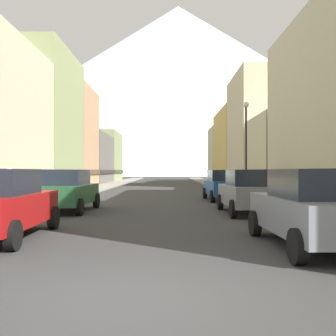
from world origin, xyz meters
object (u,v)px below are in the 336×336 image
Objects in this scene: car_right_2 at (225,185)px; car_right_1 at (250,191)px; pedestrian_2 at (11,189)px; car_right_0 at (315,208)px; car_left_0 at (1,204)px; pedestrian_0 at (247,182)px; pedestrian_1 at (67,184)px; car_left_1 at (68,190)px; streetlamp_right at (247,134)px.

car_right_1 is at bearing -89.98° from car_right_2.
pedestrian_2 reaches higher than car_right_2.
car_right_0 is 7.24m from car_right_1.
car_left_0 is at bearing -119.68° from car_right_2.
car_right_1 is 13.44m from pedestrian_0.
pedestrian_2 is at bearing -90.00° from pedestrian_1.
car_left_0 is at bearing -81.39° from pedestrian_1.
pedestrian_2 reaches higher than car_left_1.
streetlamp_right reaches higher than car_left_1.
car_right_1 is at bearing -45.32° from pedestrian_1.
car_left_0 is 21.71m from pedestrian_0.
pedestrian_1 is 0.93× the size of pedestrian_2.
car_left_1 and car_right_2 have the same top height.
car_left_0 is 0.76× the size of streetlamp_right.
pedestrian_0 is 12.87m from pedestrian_1.
car_left_0 is 2.77× the size of pedestrian_1.
car_left_1 reaches higher than pedestrian_1.
car_right_2 is at bearing 40.46° from car_left_1.
car_right_1 is (7.60, 6.03, 0.00)m from car_left_0.
car_right_0 is 20.10m from pedestrian_1.
car_left_0 and car_right_1 have the same top height.
pedestrian_0 is 5.71m from streetlamp_right.
car_right_1 is (-0.00, 7.24, 0.00)m from car_right_0.
pedestrian_2 is 14.24m from streetlamp_right.
car_right_2 is (7.60, 6.48, 0.00)m from car_left_1.
car_right_2 is at bearing -112.51° from pedestrian_0.
car_right_2 is 0.76× the size of streetlamp_right.
car_left_0 is 1.00× the size of car_right_2.
pedestrian_0 is at bearing 13.72° from pedestrian_1.
car_right_2 is 3.66m from streetlamp_right.
car_left_1 is 2.58× the size of pedestrian_2.
pedestrian_0 is (10.05, 12.40, 0.00)m from car_left_1.
car_right_2 is 2.59× the size of pedestrian_2.
pedestrian_1 is at bearing 164.08° from car_right_2.
streetlamp_right reaches higher than car_left_0.
pedestrian_2 is at bearing -135.23° from pedestrian_0.
car_right_1 is at bearing -6.14° from car_left_1.
pedestrian_0 is at bearing 67.49° from car_right_2.
pedestrian_0 is 0.28× the size of streetlamp_right.
pedestrian_0 is at bearing 79.50° from car_right_1.
car_left_1 is at bearing 133.34° from car_right_0.
car_right_1 reaches higher than pedestrian_1.
pedestrian_2 reaches higher than pedestrian_1.
streetlamp_right is (11.60, -1.67, 3.10)m from pedestrian_1.
car_left_0 is 6.85m from car_left_1.
car_right_1 is 2.72× the size of pedestrian_0.
car_left_1 is 1.00× the size of car_right_1.
car_right_1 is at bearing -100.50° from pedestrian_0.
pedestrian_1 is (-2.45, 16.19, -0.01)m from car_left_0.
car_right_1 is 0.76× the size of streetlamp_right.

